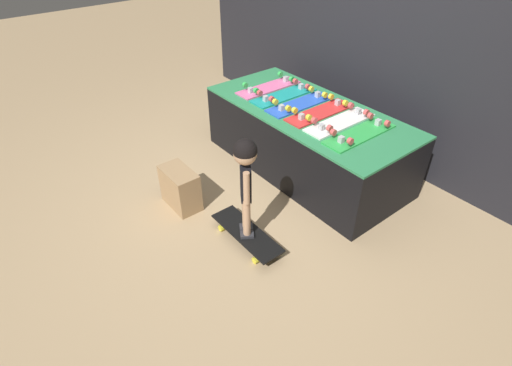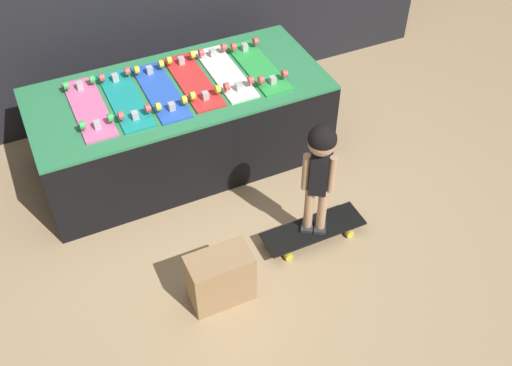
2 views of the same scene
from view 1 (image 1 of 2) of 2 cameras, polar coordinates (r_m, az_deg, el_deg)
ground_plane at (r=3.64m, az=-0.28°, el=-1.05°), size 16.00×16.00×0.00m
back_wall at (r=4.06m, az=16.45°, el=19.62°), size 4.90×0.10×2.26m
display_rack at (r=3.82m, az=7.23°, el=6.24°), size 1.98×0.90×0.62m
skateboard_pink_on_rack at (r=4.07m, az=1.82°, el=13.60°), size 0.20×0.69×0.09m
skateboard_teal_on_rack at (r=3.90m, az=4.00°, el=12.50°), size 0.20×0.69×0.09m
skateboard_blue_on_rack at (r=3.74m, az=6.31°, el=11.27°), size 0.20×0.69×0.09m
skateboard_red_on_rack at (r=3.61m, az=9.12°, el=10.04°), size 0.20×0.69×0.09m
skateboard_white_on_rack at (r=3.47m, az=11.92°, el=8.61°), size 0.20×0.69×0.09m
skateboard_green_on_rack at (r=3.33m, az=14.62°, el=6.92°), size 0.20×0.69×0.09m
skateboard_on_floor at (r=3.10m, az=-1.34°, el=-7.24°), size 0.67×0.21×0.09m
child at (r=2.72m, az=-1.51°, el=1.74°), size 0.19×0.17×0.82m
storage_box at (r=3.43m, az=-10.76°, el=-0.73°), size 0.37×0.20×0.35m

